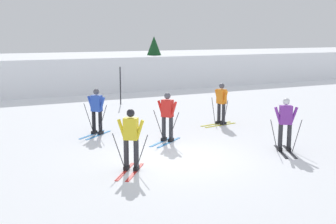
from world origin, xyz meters
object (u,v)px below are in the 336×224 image
(trail_marker_pole, at_px, (120,86))
(skier_yellow, at_px, (131,138))
(skier_orange, at_px, (221,103))
(conifer_far_left, at_px, (154,56))
(skier_red, at_px, (167,116))
(skier_purple, at_px, (285,123))
(skier_blue, at_px, (97,110))

(trail_marker_pole, bearing_deg, skier_yellow, -109.32)
(skier_orange, relative_size, conifer_far_left, 0.48)
(skier_red, height_order, skier_purple, same)
(skier_purple, distance_m, trail_marker_pole, 11.27)
(skier_orange, bearing_deg, conifer_far_left, 76.58)
(skier_blue, bearing_deg, trail_marker_pole, 62.12)
(skier_orange, xyz_separation_m, conifer_far_left, (3.17, 13.31, 1.24))
(skier_yellow, height_order, conifer_far_left, conifer_far_left)
(conifer_far_left, bearing_deg, skier_orange, -103.42)
(skier_red, xyz_separation_m, skier_yellow, (-2.37, -2.51, 0.00))
(conifer_far_left, bearing_deg, skier_purple, -101.74)
(conifer_far_left, bearing_deg, trail_marker_pole, -127.48)
(skier_orange, bearing_deg, skier_purple, -96.59)
(skier_yellow, bearing_deg, skier_orange, 36.08)
(skier_purple, height_order, skier_yellow, same)
(skier_orange, relative_size, skier_yellow, 1.00)
(skier_orange, bearing_deg, trail_marker_pole, 105.23)
(skier_purple, relative_size, skier_yellow, 1.00)
(skier_purple, bearing_deg, skier_yellow, 176.68)
(skier_blue, xyz_separation_m, conifer_far_left, (8.30, 12.75, 1.24))
(skier_orange, xyz_separation_m, trail_marker_pole, (-1.84, 6.76, 0.08))
(skier_yellow, bearing_deg, skier_red, 46.70)
(skier_red, xyz_separation_m, skier_purple, (2.78, -2.81, 0.00))
(skier_red, distance_m, skier_yellow, 3.45)
(skier_blue, relative_size, conifer_far_left, 0.48)
(skier_red, xyz_separation_m, skier_orange, (3.29, 1.61, 0.00))
(skier_yellow, distance_m, conifer_far_left, 19.58)
(skier_purple, relative_size, skier_blue, 1.00)
(trail_marker_pole, bearing_deg, skier_orange, -74.77)
(skier_red, bearing_deg, skier_yellow, -133.30)
(skier_red, bearing_deg, skier_orange, 26.10)
(skier_red, relative_size, skier_orange, 1.00)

